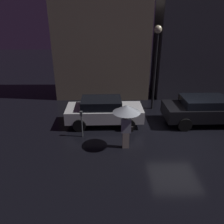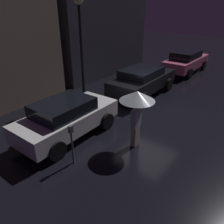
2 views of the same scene
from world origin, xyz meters
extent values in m
plane|color=black|center=(0.00, 0.00, 0.00)|extent=(60.00, 60.00, 0.00)
cube|color=gray|center=(-3.84, 6.50, 4.13)|extent=(6.28, 3.00, 8.26)
cube|color=#3D3D47|center=(3.72, 6.50, 3.35)|extent=(7.59, 3.00, 6.70)
cube|color=silver|center=(-3.61, 1.42, 0.65)|extent=(4.01, 1.75, 0.64)
cube|color=black|center=(-3.77, 1.42, 1.20)|extent=(2.10, 1.51, 0.46)
cylinder|color=black|center=(-2.38, 2.25, 0.33)|extent=(0.66, 0.22, 0.66)
cylinder|color=black|center=(-2.38, 0.59, 0.33)|extent=(0.66, 0.22, 0.66)
cylinder|color=black|center=(-4.84, 2.25, 0.33)|extent=(0.66, 0.22, 0.66)
cylinder|color=black|center=(-4.84, 0.59, 0.33)|extent=(0.66, 0.22, 0.66)
cube|color=black|center=(1.81, 1.50, 0.69)|extent=(4.50, 1.90, 0.69)
cube|color=black|center=(1.63, 1.50, 1.24)|extent=(2.35, 1.64, 0.41)
cylinder|color=black|center=(3.19, 2.40, 0.34)|extent=(0.69, 0.22, 0.69)
cylinder|color=black|center=(0.43, 2.40, 0.34)|extent=(0.69, 0.22, 0.69)
cylinder|color=black|center=(0.43, 0.60, 0.34)|extent=(0.69, 0.22, 0.69)
cube|color=beige|center=(-2.64, -0.90, 0.38)|extent=(0.29, 0.19, 0.76)
cube|color=#B2B7C6|center=(-2.64, -0.90, 1.07)|extent=(0.41, 0.19, 0.63)
sphere|color=tan|center=(-2.64, -0.90, 1.49)|extent=(0.21, 0.21, 0.21)
cylinder|color=black|center=(-2.64, -0.90, 1.32)|extent=(0.02, 0.02, 0.75)
cone|color=silver|center=(-2.64, -0.90, 1.86)|extent=(1.15, 1.15, 0.32)
cube|color=black|center=(-2.41, -0.90, 0.92)|extent=(0.16, 0.10, 0.22)
cylinder|color=#4C5154|center=(-4.64, 0.05, 0.55)|extent=(0.06, 0.06, 1.11)
cube|color=#4C5154|center=(-4.64, 0.05, 1.22)|extent=(0.12, 0.10, 0.22)
cylinder|color=black|center=(-0.69, 3.52, 2.22)|extent=(0.14, 0.14, 4.44)
sphere|color=#F9EAB7|center=(-0.69, 3.52, 4.66)|extent=(0.43, 0.43, 0.43)
camera|label=1|loc=(-3.30, -9.10, 5.32)|focal=35.00mm
camera|label=2|loc=(-8.15, -4.26, 4.44)|focal=35.00mm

